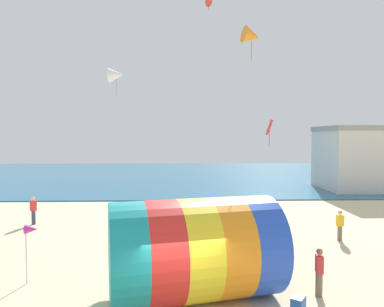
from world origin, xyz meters
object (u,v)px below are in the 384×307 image
at_px(kite_white_delta, 116,75).
at_px(giant_inflatable_tube, 194,249).
at_px(beach_flag, 31,231).
at_px(cooler_box, 298,302).
at_px(kite_orange_delta, 252,36).
at_px(kite_red_parafoil, 209,2).
at_px(kite_handler, 319,272).
at_px(bystander_near_water, 340,225).
at_px(kite_red_diamond, 269,128).
at_px(bystander_mid_beach, 33,210).

bearing_deg(kite_white_delta, giant_inflatable_tube, -69.25).
bearing_deg(beach_flag, cooler_box, -12.37).
height_order(giant_inflatable_tube, beach_flag, giant_inflatable_tube).
relative_size(beach_flag, cooler_box, 4.35).
xyz_separation_m(kite_orange_delta, beach_flag, (-9.86, -8.01, -9.63)).
bearing_deg(kite_red_parafoil, kite_orange_delta, -15.11).
distance_m(giant_inflatable_tube, kite_red_parafoil, 15.81).
bearing_deg(kite_orange_delta, giant_inflatable_tube, -111.92).
distance_m(kite_handler, kite_red_parafoil, 16.69).
bearing_deg(kite_red_parafoil, kite_handler, -72.63).
bearing_deg(bystander_near_water, kite_orange_delta, 144.31).
height_order(kite_red_parafoil, bystander_near_water, kite_red_parafoil).
relative_size(kite_red_diamond, kite_red_parafoil, 1.53).
height_order(kite_red_parafoil, cooler_box, kite_red_parafoil).
bearing_deg(beach_flag, kite_orange_delta, 39.08).
bearing_deg(bystander_mid_beach, kite_red_parafoil, -0.65).
bearing_deg(bystander_mid_beach, kite_red_diamond, 10.11).
bearing_deg(cooler_box, giant_inflatable_tube, 168.01).
bearing_deg(bystander_near_water, kite_red_diamond, 107.99).
xyz_separation_m(kite_red_diamond, beach_flag, (-11.93, -11.62, -4.20)).
bearing_deg(bystander_near_water, kite_red_parafoil, 151.21).
relative_size(kite_red_diamond, kite_white_delta, 0.92).
relative_size(kite_red_parafoil, bystander_near_water, 0.76).
height_order(kite_handler, cooler_box, kite_handler).
bearing_deg(kite_red_parafoil, bystander_near_water, -28.79).
xyz_separation_m(giant_inflatable_tube, bystander_near_water, (7.99, 6.33, -0.90)).
height_order(kite_red_diamond, beach_flag, kite_red_diamond).
xyz_separation_m(kite_red_diamond, bystander_near_water, (2.16, -6.64, -5.38)).
bearing_deg(giant_inflatable_tube, kite_handler, 0.84).
bearing_deg(giant_inflatable_tube, bystander_near_water, 38.39).
distance_m(giant_inflatable_tube, beach_flag, 6.25).
xyz_separation_m(kite_white_delta, cooler_box, (8.58, -14.51, -9.84)).
height_order(kite_handler, kite_white_delta, kite_white_delta).
relative_size(kite_red_parafoil, beach_flag, 0.54).
bearing_deg(kite_red_parafoil, beach_flag, -130.04).
bearing_deg(kite_white_delta, bystander_near_water, -29.44).
relative_size(giant_inflatable_tube, beach_flag, 2.77).
height_order(kite_white_delta, bystander_near_water, kite_white_delta).
distance_m(kite_red_diamond, cooler_box, 15.16).
relative_size(kite_white_delta, bystander_near_water, 1.25).
xyz_separation_m(giant_inflatable_tube, cooler_box, (3.36, -0.71, -1.54)).
xyz_separation_m(kite_handler, beach_flag, (-10.44, 1.30, 1.13)).
xyz_separation_m(giant_inflatable_tube, kite_red_diamond, (5.84, 12.98, 4.48)).
bearing_deg(giant_inflatable_tube, kite_orange_delta, 68.08).
bearing_deg(cooler_box, kite_white_delta, 120.61).
bearing_deg(cooler_box, kite_orange_delta, 87.66).
height_order(beach_flag, cooler_box, beach_flag).
relative_size(giant_inflatable_tube, kite_handler, 3.70).
xyz_separation_m(kite_handler, bystander_mid_beach, (-14.19, 10.12, 0.04)).
distance_m(beach_flag, cooler_box, 9.84).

